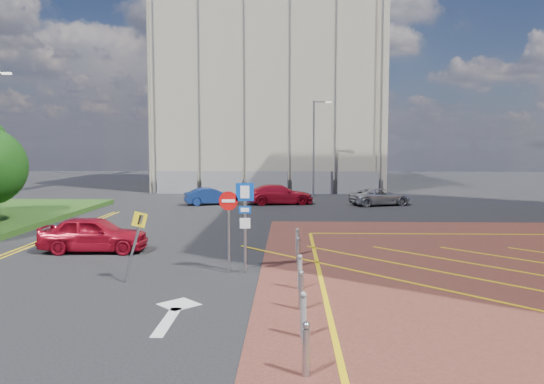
{
  "coord_description": "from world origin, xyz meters",
  "views": [
    {
      "loc": [
        1.98,
        -16.52,
        4.31
      ],
      "look_at": [
        1.29,
        4.38,
        2.45
      ],
      "focal_mm": 35.0,
      "sensor_mm": 36.0,
      "label": 1
    }
  ],
  "objects_px": {
    "car_red_back": "(279,194)",
    "lamp_back": "(315,144)",
    "warning_sign": "(136,238)",
    "car_silver_back": "(380,197)",
    "sign_cluster": "(239,216)",
    "car_red_left": "(94,234)",
    "car_blue_back": "(211,196)"
  },
  "relations": [
    {
      "from": "car_red_back",
      "to": "lamp_back",
      "type": "bearing_deg",
      "value": -34.36
    },
    {
      "from": "warning_sign",
      "to": "car_silver_back",
      "type": "relative_size",
      "value": 0.51
    },
    {
      "from": "sign_cluster",
      "to": "car_red_back",
      "type": "height_order",
      "value": "sign_cluster"
    },
    {
      "from": "sign_cluster",
      "to": "warning_sign",
      "type": "height_order",
      "value": "sign_cluster"
    },
    {
      "from": "car_red_left",
      "to": "lamp_back",
      "type": "bearing_deg",
      "value": -24.87
    },
    {
      "from": "sign_cluster",
      "to": "car_silver_back",
      "type": "xyz_separation_m",
      "value": [
        8.16,
        20.45,
        -1.35
      ]
    },
    {
      "from": "lamp_back",
      "to": "sign_cluster",
      "type": "xyz_separation_m",
      "value": [
        -3.78,
        -27.02,
        -2.41
      ]
    },
    {
      "from": "sign_cluster",
      "to": "lamp_back",
      "type": "bearing_deg",
      "value": 82.03
    },
    {
      "from": "car_silver_back",
      "to": "car_red_left",
      "type": "bearing_deg",
      "value": 121.12
    },
    {
      "from": "car_red_left",
      "to": "car_blue_back",
      "type": "bearing_deg",
      "value": -9.41
    },
    {
      "from": "car_silver_back",
      "to": "car_blue_back",
      "type": "bearing_deg",
      "value": 71.72
    },
    {
      "from": "warning_sign",
      "to": "car_silver_back",
      "type": "bearing_deg",
      "value": 62.71
    },
    {
      "from": "sign_cluster",
      "to": "car_red_left",
      "type": "relative_size",
      "value": 0.75
    },
    {
      "from": "warning_sign",
      "to": "car_blue_back",
      "type": "height_order",
      "value": "warning_sign"
    },
    {
      "from": "car_blue_back",
      "to": "car_red_back",
      "type": "height_order",
      "value": "car_red_back"
    },
    {
      "from": "car_red_left",
      "to": "car_silver_back",
      "type": "relative_size",
      "value": 0.97
    },
    {
      "from": "car_blue_back",
      "to": "car_silver_back",
      "type": "height_order",
      "value": "car_blue_back"
    },
    {
      "from": "lamp_back",
      "to": "car_blue_back",
      "type": "distance_m",
      "value": 10.91
    },
    {
      "from": "car_blue_back",
      "to": "car_red_back",
      "type": "bearing_deg",
      "value": -103.6
    },
    {
      "from": "warning_sign",
      "to": "car_silver_back",
      "type": "distance_m",
      "value": 24.57
    },
    {
      "from": "warning_sign",
      "to": "car_silver_back",
      "type": "xyz_separation_m",
      "value": [
        11.26,
        21.83,
        -0.82
      ]
    },
    {
      "from": "car_blue_back",
      "to": "car_silver_back",
      "type": "bearing_deg",
      "value": -109.1
    },
    {
      "from": "sign_cluster",
      "to": "car_red_back",
      "type": "bearing_deg",
      "value": 87.39
    },
    {
      "from": "lamp_back",
      "to": "car_red_left",
      "type": "xyz_separation_m",
      "value": [
        -9.99,
        -23.63,
        -3.63
      ]
    },
    {
      "from": "warning_sign",
      "to": "lamp_back",
      "type": "bearing_deg",
      "value": 76.38
    },
    {
      "from": "car_red_left",
      "to": "warning_sign",
      "type": "bearing_deg",
      "value": -148.83
    },
    {
      "from": "car_silver_back",
      "to": "car_red_back",
      "type": "bearing_deg",
      "value": 67.94
    },
    {
      "from": "sign_cluster",
      "to": "warning_sign",
      "type": "bearing_deg",
      "value": -156.01
    },
    {
      "from": "car_red_back",
      "to": "car_blue_back",
      "type": "bearing_deg",
      "value": 86.36
    },
    {
      "from": "car_red_back",
      "to": "car_silver_back",
      "type": "xyz_separation_m",
      "value": [
        7.21,
        -0.41,
        -0.11
      ]
    },
    {
      "from": "lamp_back",
      "to": "car_silver_back",
      "type": "distance_m",
      "value": 8.74
    },
    {
      "from": "car_red_left",
      "to": "car_red_back",
      "type": "bearing_deg",
      "value": -24.22
    }
  ]
}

